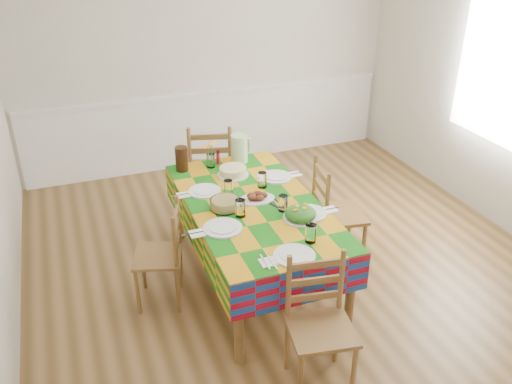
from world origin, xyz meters
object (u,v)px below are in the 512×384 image
Objects in this scene: chair_near at (319,325)px; chair_far at (211,171)px; chair_right at (335,214)px; meat_platter at (257,197)px; chair_left at (163,256)px; green_pitcher at (239,148)px; dining_table at (253,212)px; tea_pitcher at (182,159)px.

chair_far is (-0.02, 2.39, 0.04)m from chair_near.
chair_far is at bearing 42.63° from chair_right.
meat_platter is 0.88m from chair_left.
chair_left is (-0.93, -0.82, -0.44)m from green_pitcher.
meat_platter is at bearing -98.64° from green_pitcher.
chair_far is at bearing 99.87° from chair_near.
meat_platter is 1.28m from chair_near.
chair_far is at bearing 114.34° from green_pitcher.
chair_far is 1.41m from chair_right.
chair_near is 0.91× the size of chair_far.
dining_table is at bearing -138.08° from meat_platter.
chair_near reaches higher than meat_platter.
dining_table is at bearing 99.74° from chair_near.
meat_platter is 0.34× the size of chair_left.
meat_platter is at bearing 41.92° from dining_table.
chair_near is 1.42m from chair_right.
dining_table is 8.43× the size of tea_pitcher.
dining_table is at bearing 108.47° from chair_left.
chair_near is at bearing -78.95° from tea_pitcher.
chair_far is (-0.01, 1.19, -0.16)m from dining_table.
tea_pitcher is at bearing 110.45° from chair_near.
green_pitcher is 0.55m from tea_pitcher.
chair_far is at bearing 165.70° from chair_left.
chair_left is 1.52m from chair_right.
chair_right is at bearing 138.28° from chair_far.
meat_platter is at bearing 96.88° from chair_right.
dining_table is 7.27× the size of green_pitcher.
meat_platter is 0.78m from green_pitcher.
tea_pitcher is (-0.55, -0.00, -0.02)m from green_pitcher.
meat_platter is 1.18m from chair_far.
chair_right is (0.76, 0.01, -0.18)m from dining_table.
dining_table is at bearing 100.27° from chair_right.
chair_far is at bearing 46.30° from tea_pitcher.
green_pitcher is (0.12, 0.76, 0.11)m from meat_platter.
chair_right is (0.59, -0.80, -0.39)m from green_pitcher.
tea_pitcher reaches higher than dining_table.
chair_left is (-0.81, -0.05, -0.34)m from meat_platter.
tea_pitcher is 0.24× the size of chair_near.
green_pitcher is at bearing 129.69° from chair_far.
chair_near is (0.01, -1.20, -0.20)m from dining_table.
tea_pitcher is at bearing 119.48° from meat_platter.
chair_near is 0.96× the size of chair_right.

